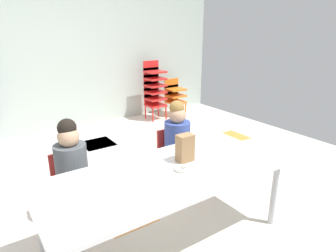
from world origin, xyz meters
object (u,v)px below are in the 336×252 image
(seated_child_near_camera, at_px, (71,162))
(kid_chair_red_stack, at_px, (154,87))
(seated_child_middle_seat, at_px, (177,136))
(paper_plate_near_edge, at_px, (182,171))
(donut_powdered_on_plate, at_px, (182,169))
(craft_table, at_px, (166,177))
(kid_chair_orange_stack, at_px, (174,94))
(paper_bag_brown, at_px, (185,148))

(seated_child_near_camera, height_order, kid_chair_red_stack, kid_chair_red_stack)
(seated_child_middle_seat, relative_size, kid_chair_red_stack, 0.88)
(seated_child_near_camera, distance_m, paper_plate_near_edge, 0.92)
(kid_chair_red_stack, bearing_deg, seated_child_middle_seat, -116.60)
(paper_plate_near_edge, relative_size, donut_powdered_on_plate, 1.61)
(craft_table, bearing_deg, kid_chair_orange_stack, 53.37)
(kid_chair_red_stack, xyz_separation_m, donut_powdered_on_plate, (-1.56, -2.89, 0.04))
(seated_child_near_camera, height_order, donut_powdered_on_plate, seated_child_near_camera)
(seated_child_near_camera, relative_size, kid_chair_orange_stack, 1.35)
(seated_child_near_camera, bearing_deg, kid_chair_orange_stack, 40.05)
(seated_child_middle_seat, xyz_separation_m, donut_powdered_on_plate, (-0.46, -0.69, 0.06))
(donut_powdered_on_plate, bearing_deg, paper_bag_brown, 45.01)
(seated_child_near_camera, xyz_separation_m, seated_child_middle_seat, (1.07, 0.00, 0.00))
(kid_chair_red_stack, bearing_deg, paper_bag_brown, -117.41)
(seated_child_near_camera, bearing_deg, paper_bag_brown, -37.33)
(kid_chair_red_stack, distance_m, kid_chair_orange_stack, 0.48)
(paper_bag_brown, xyz_separation_m, donut_powdered_on_plate, (-0.13, -0.13, -0.09))
(kid_chair_orange_stack, relative_size, donut_powdered_on_plate, 6.07)
(seated_child_middle_seat, xyz_separation_m, paper_bag_brown, (-0.33, -0.56, 0.15))
(craft_table, height_order, seated_child_near_camera, seated_child_near_camera)
(seated_child_middle_seat, relative_size, paper_plate_near_edge, 5.10)
(seated_child_middle_seat, height_order, kid_chair_orange_stack, seated_child_middle_seat)
(kid_chair_red_stack, height_order, paper_plate_near_edge, kid_chair_red_stack)
(craft_table, bearing_deg, donut_powdered_on_plate, -31.93)
(craft_table, height_order, kid_chair_red_stack, kid_chair_red_stack)
(seated_child_near_camera, relative_size, donut_powdered_on_plate, 8.19)
(craft_table, relative_size, donut_powdered_on_plate, 16.56)
(craft_table, bearing_deg, kid_chair_red_stack, 59.66)
(kid_chair_red_stack, bearing_deg, paper_plate_near_edge, -118.39)
(seated_child_middle_seat, height_order, paper_plate_near_edge, seated_child_middle_seat)
(paper_bag_brown, bearing_deg, seated_child_middle_seat, 59.52)
(kid_chair_red_stack, relative_size, paper_bag_brown, 4.73)
(paper_bag_brown, bearing_deg, donut_powdered_on_plate, -134.99)
(paper_plate_near_edge, xyz_separation_m, donut_powdered_on_plate, (0.00, 0.00, 0.02))
(seated_child_near_camera, relative_size, paper_bag_brown, 4.17)
(seated_child_middle_seat, bearing_deg, seated_child_near_camera, 180.00)
(kid_chair_orange_stack, height_order, paper_bag_brown, paper_bag_brown)
(kid_chair_orange_stack, bearing_deg, seated_child_near_camera, -139.95)
(kid_chair_red_stack, bearing_deg, kid_chair_orange_stack, -0.12)
(paper_bag_brown, distance_m, paper_plate_near_edge, 0.21)
(seated_child_middle_seat, bearing_deg, paper_plate_near_edge, -123.67)
(kid_chair_red_stack, xyz_separation_m, kid_chair_orange_stack, (0.45, -0.00, -0.18))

